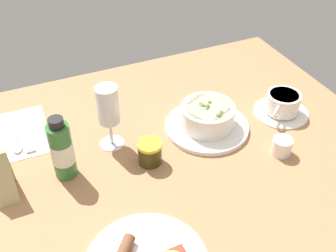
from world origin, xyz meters
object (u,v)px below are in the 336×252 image
object	(u,v)px
porridge_bowl	(207,118)
cutlery_setting	(21,134)
menu_card	(1,176)
wine_glass	(108,108)
sauce_bottle_green	(62,150)
coffee_cup	(282,105)
creamer_jug	(281,146)
jam_jar	(150,152)

from	to	relation	value
porridge_bowl	cutlery_setting	bearing A→B (deg)	-20.78
cutlery_setting	menu_card	size ratio (longest dim) A/B	1.77
porridge_bowl	menu_card	bearing A→B (deg)	3.20
wine_glass	porridge_bowl	bearing A→B (deg)	170.30
cutlery_setting	menu_card	xyz separation A→B (cm)	(5.35, 19.19, 5.42)
sauce_bottle_green	menu_card	bearing A→B (deg)	5.04
wine_glass	sauce_bottle_green	world-z (taller)	wine_glass
wine_glass	menu_card	bearing A→B (deg)	15.08
coffee_cup	creamer_jug	size ratio (longest dim) A/B	2.76
creamer_jug	menu_card	world-z (taller)	menu_card
wine_glass	menu_card	size ratio (longest dim) A/B	1.40
cutlery_setting	sauce_bottle_green	size ratio (longest dim) A/B	1.32
porridge_bowl	sauce_bottle_green	world-z (taller)	sauce_bottle_green
coffee_cup	porridge_bowl	bearing A→B (deg)	-5.98
coffee_cup	jam_jar	world-z (taller)	coffee_cup
cutlery_setting	wine_glass	xyz separation A→B (cm)	(-19.75, 12.42, 10.33)
coffee_cup	sauce_bottle_green	bearing A→B (deg)	-0.61
creamer_jug	jam_jar	distance (cm)	30.61
coffee_cup	sauce_bottle_green	size ratio (longest dim) A/B	0.94
coffee_cup	jam_jar	distance (cm)	38.64
creamer_jug	jam_jar	xyz separation A→B (cm)	(29.08, -9.55, 0.68)
creamer_jug	menu_card	distance (cm)	61.63
wine_glass	jam_jar	distance (cm)	13.70
creamer_jug	sauce_bottle_green	world-z (taller)	sauce_bottle_green
creamer_jug	wine_glass	size ratio (longest dim) A/B	0.32
cutlery_setting	creamer_jug	distance (cm)	63.35
coffee_cup	sauce_bottle_green	world-z (taller)	sauce_bottle_green
coffee_cup	jam_jar	xyz separation A→B (cm)	(38.50, 3.28, 0.08)
creamer_jug	menu_card	xyz separation A→B (cm)	(60.28, -12.31, 3.51)
creamer_jug	cutlery_setting	bearing A→B (deg)	-29.83
sauce_bottle_green	wine_glass	bearing A→B (deg)	-155.34
wine_glass	cutlery_setting	bearing A→B (deg)	-32.17
coffee_cup	wine_glass	world-z (taller)	wine_glass
cutlery_setting	creamer_jug	world-z (taller)	creamer_jug
cutlery_setting	sauce_bottle_green	distance (cm)	20.67
coffee_cup	menu_card	bearing A→B (deg)	0.43
wine_glass	sauce_bottle_green	xyz separation A→B (cm)	(12.26, 5.63, -3.61)
jam_jar	porridge_bowl	bearing A→B (deg)	-162.62
jam_jar	cutlery_setting	bearing A→B (deg)	-40.32
porridge_bowl	menu_card	xyz separation A→B (cm)	(48.72, 2.72, 2.45)
cutlery_setting	sauce_bottle_green	bearing A→B (deg)	112.54
cutlery_setting	wine_glass	world-z (taller)	wine_glass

